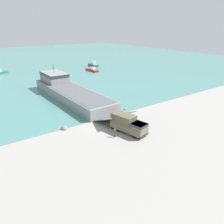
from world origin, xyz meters
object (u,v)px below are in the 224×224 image
object	(u,v)px
moored_boat_c	(92,70)
military_truck	(128,124)
landing_craft	(68,90)
moored_boat_a	(93,65)
soldier_on_ramp	(115,132)

from	to	relation	value
moored_boat_c	military_truck	bearing A→B (deg)	-118.95
landing_craft	moored_boat_a	world-z (taller)	landing_craft
moored_boat_c	soldier_on_ramp	bearing A→B (deg)	-121.63
landing_craft	soldier_on_ramp	xyz separation A→B (m)	(-3.10, -26.10, -0.95)
military_truck	soldier_on_ramp	size ratio (longest dim) A/B	4.53
landing_craft	soldier_on_ramp	size ratio (longest dim) A/B	23.07
military_truck	moored_boat_c	bearing A→B (deg)	143.76
moored_boat_a	moored_boat_c	bearing A→B (deg)	-116.73
landing_craft	moored_boat_c	world-z (taller)	landing_craft
military_truck	moored_boat_c	size ratio (longest dim) A/B	1.01
military_truck	soldier_on_ramp	world-z (taller)	military_truck
landing_craft	moored_boat_a	size ratio (longest dim) A/B	4.94
soldier_on_ramp	moored_boat_c	distance (m)	59.77
moored_boat_c	landing_craft	bearing A→B (deg)	-135.82
landing_craft	soldier_on_ramp	bearing A→B (deg)	-98.14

